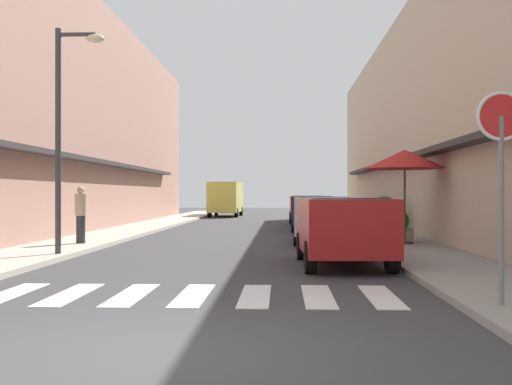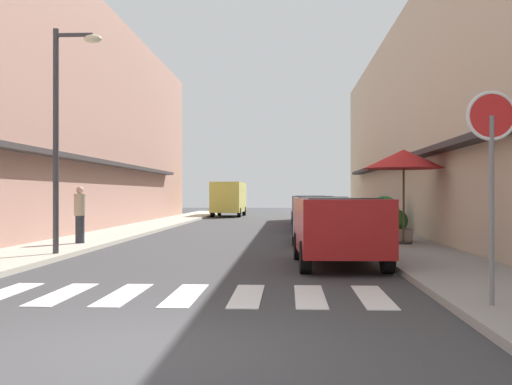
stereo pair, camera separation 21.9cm
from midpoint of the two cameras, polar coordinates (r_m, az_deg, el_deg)
ground_plane at (r=23.24m, az=-0.70°, el=-3.96°), size 94.00×94.00×0.00m
sidewalk_left at (r=24.03m, az=-12.32°, el=-3.69°), size 2.26×59.82×0.12m
sidewalk_right at (r=23.43m, az=11.23°, el=-3.78°), size 2.26×59.82×0.12m
building_row_left at (r=26.42m, az=-19.33°, el=6.80°), size 5.50×40.46×9.48m
building_row_right at (r=25.42m, az=19.02°, el=6.14°), size 5.50×40.46×8.66m
crosswalk at (r=9.77m, az=-5.80°, el=-9.24°), size 6.15×2.20×0.01m
parked_car_near at (r=13.62m, az=7.98°, el=-2.79°), size 1.92×4.02×1.47m
parked_car_mid at (r=20.10m, az=6.34°, el=-1.93°), size 1.93×4.30×1.47m
parked_car_far at (r=26.54m, az=5.51°, el=-1.49°), size 1.87×4.33×1.47m
parked_car_distant at (r=32.20m, az=5.05°, el=-1.26°), size 1.82×3.95×1.47m
delivery_van at (r=43.42m, az=-2.33°, el=-0.33°), size 2.10×5.44×2.37m
round_street_sign at (r=8.70m, az=21.26°, el=4.40°), size 0.65×0.07×2.76m
street_lamp at (r=15.90m, az=-16.68°, el=6.64°), size 1.19×0.28×5.41m
cafe_umbrella at (r=18.55m, az=13.56°, el=2.92°), size 2.34×2.34×2.71m
planter_midblock at (r=19.34m, az=12.95°, el=-3.10°), size 0.80×0.80×0.96m
planter_far at (r=23.36m, az=11.81°, el=-2.02°), size 1.09×1.09×1.36m
pedestrian_walking_near at (r=18.98m, az=-15.36°, el=-1.84°), size 0.34×0.34×1.65m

